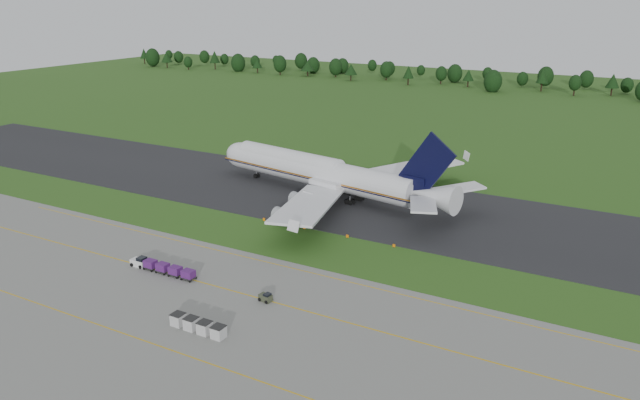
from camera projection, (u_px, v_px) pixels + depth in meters
The scene contains 10 objects.
ground at pixel (293, 243), 118.23m from camera, with size 600.00×600.00×0.00m, color #264C17.
apron at pixel (169, 320), 90.08m from camera, with size 300.00×52.00×0.06m, color slate.
taxiway at pixel (357, 202), 141.40m from camera, with size 300.00×40.00×0.08m, color black.
apron_markings at pixel (200, 300), 95.88m from camera, with size 300.00×30.20×0.01m.
tree_line at pixel (517, 79), 302.39m from camera, with size 523.34×23.72×11.60m.
aircraft at pixel (322, 172), 145.21m from camera, with size 67.58×64.57×18.90m.
baggage_train at pixel (161, 267), 105.25m from camera, with size 13.60×1.74×1.67m.
utility_cart at pixel (265, 298), 95.39m from camera, with size 2.14×1.47×1.09m.
uld_row at pixel (198, 326), 86.72m from camera, with size 8.99×1.79×1.77m.
edge_markers at pixel (325, 232), 122.86m from camera, with size 29.70×0.30×0.60m.
Camera 1 is at (58.39, -93.09, 44.70)m, focal length 35.00 mm.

